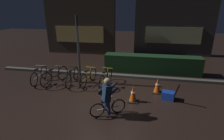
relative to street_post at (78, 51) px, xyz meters
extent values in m
plane|color=black|center=(1.36, -1.20, -1.46)|extent=(40.00, 40.00, 0.00)
cube|color=#56544F|center=(1.36, 1.00, -1.40)|extent=(12.00, 0.24, 0.12)
cube|color=#19381C|center=(3.16, 1.90, -1.01)|extent=(4.80, 0.70, 0.91)
cube|color=#42382D|center=(-1.83, 5.30, 0.59)|extent=(4.98, 0.50, 4.11)
cube|color=#F2D172|center=(-1.83, 5.03, -0.06)|extent=(3.49, 0.04, 1.10)
cube|color=#383330|center=(4.62, 6.00, 0.57)|extent=(5.24, 0.50, 4.08)
cube|color=#BFCC8C|center=(4.62, 5.73, -0.06)|extent=(3.67, 0.04, 1.10)
cylinder|color=#2D2D33|center=(0.00, 0.00, 0.00)|extent=(0.10, 0.10, 2.93)
torus|color=black|center=(-1.87, 0.17, -1.15)|extent=(0.10, 0.62, 0.62)
torus|color=black|center=(-1.78, -0.75, -1.15)|extent=(0.10, 0.62, 0.62)
cylinder|color=silver|center=(-1.82, -0.29, -1.15)|extent=(0.12, 0.92, 0.04)
cylinder|color=silver|center=(-1.81, -0.45, -0.98)|extent=(0.03, 0.03, 0.35)
cube|color=black|center=(-1.81, -0.45, -0.81)|extent=(0.12, 0.21, 0.05)
cylinder|color=silver|center=(-1.85, -0.04, -0.96)|extent=(0.03, 0.03, 0.39)
cylinder|color=silver|center=(-1.85, -0.04, -0.76)|extent=(0.46, 0.07, 0.02)
torus|color=black|center=(-0.91, 0.18, -1.14)|extent=(0.24, 0.64, 0.66)
torus|color=black|center=(-1.21, -0.75, -1.14)|extent=(0.24, 0.64, 0.66)
cylinder|color=black|center=(-1.06, -0.29, -1.14)|extent=(0.34, 0.94, 0.04)
cylinder|color=black|center=(-1.12, -0.45, -0.95)|extent=(0.03, 0.03, 0.37)
cube|color=black|center=(-1.12, -0.45, -0.77)|extent=(0.16, 0.22, 0.05)
cylinder|color=black|center=(-0.98, -0.03, -0.93)|extent=(0.03, 0.03, 0.41)
cylinder|color=black|center=(-0.98, -0.03, -0.72)|extent=(0.44, 0.16, 0.02)
torus|color=black|center=(-0.29, 0.25, -1.15)|extent=(0.07, 0.64, 0.63)
torus|color=black|center=(-0.25, -0.69, -1.15)|extent=(0.07, 0.64, 0.63)
cylinder|color=black|center=(-0.27, -0.22, -1.15)|extent=(0.08, 0.94, 0.04)
cylinder|color=black|center=(-0.26, -0.39, -0.97)|extent=(0.03, 0.03, 0.35)
cube|color=black|center=(-0.26, -0.39, -0.79)|extent=(0.11, 0.20, 0.05)
cylinder|color=black|center=(-0.28, 0.04, -0.95)|extent=(0.03, 0.03, 0.40)
cylinder|color=black|center=(-0.28, 0.04, -0.75)|extent=(0.46, 0.05, 0.02)
torus|color=black|center=(0.50, 0.36, -1.15)|extent=(0.15, 0.62, 0.62)
torus|color=black|center=(0.34, -0.55, -1.15)|extent=(0.15, 0.62, 0.62)
cylinder|color=gold|center=(0.42, -0.09, -1.15)|extent=(0.20, 0.91, 0.04)
cylinder|color=gold|center=(0.39, -0.25, -0.98)|extent=(0.03, 0.03, 0.35)
cube|color=black|center=(0.39, -0.25, -0.81)|extent=(0.13, 0.21, 0.05)
cylinder|color=gold|center=(0.46, 0.16, -0.96)|extent=(0.03, 0.03, 0.39)
cylinder|color=gold|center=(0.46, 0.16, -0.77)|extent=(0.46, 0.10, 0.02)
torus|color=black|center=(1.26, 0.37, -1.15)|extent=(0.13, 0.63, 0.63)
torus|color=black|center=(1.13, -0.56, -1.15)|extent=(0.13, 0.63, 0.63)
cylinder|color=gold|center=(1.19, -0.10, -1.15)|extent=(0.17, 0.93, 0.04)
cylinder|color=gold|center=(1.17, -0.26, -0.97)|extent=(0.03, 0.03, 0.35)
cube|color=black|center=(1.17, -0.26, -0.80)|extent=(0.13, 0.21, 0.05)
cylinder|color=gold|center=(1.23, 0.16, -0.95)|extent=(0.03, 0.03, 0.40)
cylinder|color=gold|center=(1.23, 0.16, -0.75)|extent=(0.46, 0.09, 0.02)
cube|color=black|center=(2.46, -1.30, -1.45)|extent=(0.36, 0.36, 0.03)
cone|color=#EA560F|center=(2.46, -1.30, -1.15)|extent=(0.26, 0.26, 0.58)
cylinder|color=white|center=(2.46, -1.30, -1.12)|extent=(0.16, 0.16, 0.05)
cube|color=black|center=(3.35, -0.41, -1.45)|extent=(0.36, 0.36, 0.03)
cone|color=#EA560F|center=(3.35, -0.41, -1.14)|extent=(0.26, 0.26, 0.58)
cylinder|color=white|center=(3.35, -0.41, -1.11)|extent=(0.16, 0.16, 0.05)
cube|color=#193DB7|center=(3.71, -0.90, -1.31)|extent=(0.50, 0.41, 0.30)
torus|color=black|center=(2.05, -2.11, -1.22)|extent=(0.43, 0.29, 0.48)
torus|color=black|center=(1.45, -2.49, -1.22)|extent=(0.43, 0.29, 0.48)
cylinder|color=silver|center=(1.75, -2.30, -1.22)|extent=(0.62, 0.40, 0.04)
cylinder|color=silver|center=(1.65, -2.36, -1.09)|extent=(0.03, 0.03, 0.26)
cube|color=black|center=(1.65, -2.36, -0.96)|extent=(0.22, 0.19, 0.05)
cylinder|color=silver|center=(1.92, -2.20, -1.07)|extent=(0.03, 0.03, 0.30)
cylinder|color=silver|center=(1.92, -2.20, -0.93)|extent=(0.26, 0.40, 0.02)
cylinder|color=navy|center=(1.68, -2.23, -1.16)|extent=(0.20, 0.23, 0.42)
cylinder|color=navy|center=(1.79, -2.39, -1.16)|extent=(0.20, 0.23, 0.42)
cube|color=#192D47|center=(1.72, -2.32, -0.68)|extent=(0.39, 0.41, 0.54)
sphere|color=tan|center=(1.74, -2.31, -0.32)|extent=(0.20, 0.20, 0.20)
cylinder|color=#192D47|center=(1.76, -2.13, -0.63)|extent=(0.38, 0.28, 0.29)
cylinder|color=#192D47|center=(1.91, -2.37, -0.63)|extent=(0.38, 0.28, 0.29)
ellipsoid|color=black|center=(1.56, -2.18, -0.73)|extent=(0.36, 0.30, 0.24)
cylinder|color=black|center=(3.91, -1.15, -1.07)|extent=(0.18, 0.39, 0.79)
camera|label=1|loc=(2.76, -7.03, 1.73)|focal=28.57mm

